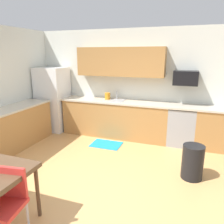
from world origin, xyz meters
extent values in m
plane|color=tan|center=(0.00, 0.00, 0.00)|extent=(12.00, 12.00, 0.00)
cube|color=silver|center=(0.00, 2.65, 1.35)|extent=(5.80, 0.10, 2.70)
cube|color=#AD7A42|center=(-0.39, 2.30, 0.45)|extent=(2.72, 0.60, 0.90)
cube|color=#AD7A42|center=(1.99, 2.30, 0.45)|extent=(0.83, 0.60, 0.90)
cube|color=#AD7A42|center=(-2.30, 0.80, 0.45)|extent=(0.60, 2.00, 0.90)
cube|color=beige|center=(0.00, 2.30, 0.92)|extent=(4.80, 0.64, 0.04)
cube|color=beige|center=(-2.30, 0.80, 0.92)|extent=(0.64, 2.00, 0.04)
cube|color=#AD7A42|center=(-0.30, 2.43, 1.90)|extent=(2.20, 0.34, 0.70)
cube|color=white|center=(-2.18, 2.22, 0.87)|extent=(0.76, 0.70, 1.74)
cube|color=#999BA0|center=(1.27, 2.30, 0.44)|extent=(0.60, 0.60, 0.88)
cube|color=black|center=(1.27, 2.30, 0.90)|extent=(0.60, 0.60, 0.03)
cube|color=black|center=(1.27, 2.40, 1.56)|extent=(0.54, 0.36, 0.32)
cube|color=#A5A8AD|center=(-0.40, 2.30, 0.88)|extent=(0.48, 0.40, 0.14)
cylinder|color=#B2B5BA|center=(-0.40, 2.48, 1.04)|extent=(0.02, 0.02, 0.24)
cylinder|color=brown|center=(-0.36, -0.85, 0.35)|extent=(0.05, 0.05, 0.71)
cube|color=red|center=(-0.44, -1.32, 0.45)|extent=(0.46, 0.46, 0.05)
cube|color=red|center=(-0.47, -1.14, 0.65)|extent=(0.38, 0.10, 0.40)
cylinder|color=#B2B2B7|center=(-0.64, -1.18, 0.21)|extent=(0.03, 0.03, 0.42)
cylinder|color=#B2B2B7|center=(-0.30, -1.13, 0.21)|extent=(0.03, 0.03, 0.42)
cylinder|color=black|center=(1.53, 0.81, 0.30)|extent=(0.36, 0.36, 0.60)
cube|color=#198CBF|center=(-0.38, 1.65, 0.01)|extent=(0.70, 0.50, 0.01)
cylinder|color=orange|center=(-0.61, 2.35, 1.02)|extent=(0.14, 0.14, 0.20)
camera|label=1|loc=(1.38, -2.84, 2.09)|focal=35.02mm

